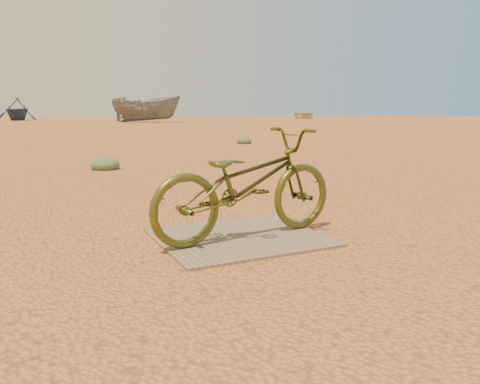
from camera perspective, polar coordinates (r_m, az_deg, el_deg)
name	(u,v)px	position (r m, az deg, el deg)	size (l,w,h in m)	color
ground	(292,250)	(3.78, 6.37, -7.06)	(120.00, 120.00, 0.00)	#C37C45
plywood_board	(240,237)	(4.07, 0.00, -5.55)	(1.39, 1.20, 0.02)	#7C6451
bicycle	(247,184)	(3.95, 0.84, 1.02)	(0.62, 1.77, 0.93)	#494C1A
boat_far_left	(17,109)	(50.58, -25.55, 9.14)	(3.65, 4.23, 2.23)	navy
boat_mid_right	(146,109)	(40.24, -11.36, 9.90)	(2.14, 5.69, 2.20)	slate
boat_far_right	(303,114)	(55.62, 7.73, 9.41)	(3.54, 4.96, 1.03)	silver
kale_a	(105,169)	(9.07, -16.09, 2.68)	(0.53, 0.53, 0.29)	#57704A
kale_b	(244,144)	(15.22, 0.51, 5.93)	(0.49, 0.49, 0.27)	#57704A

